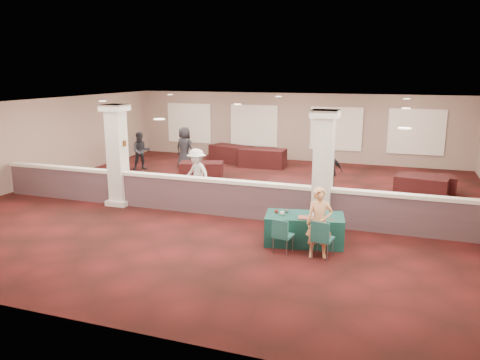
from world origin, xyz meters
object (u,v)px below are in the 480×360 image
(far_table_front_right, at_px, (421,187))
(far_table_back_left, at_px, (231,154))
(attendee_c, at_px, (330,171))
(conf_chair_main, at_px, (322,236))
(far_table_front_center, at_px, (293,192))
(attendee_a, at_px, (141,151))
(far_table_back_right, at_px, (429,185))
(far_table_front_left, at_px, (202,171))
(attendee_b, at_px, (197,174))
(conf_chair_side, at_px, (282,233))
(woman, at_px, (319,223))
(attendee_d, at_px, (185,148))
(near_table, at_px, (304,229))
(far_table_back_center, at_px, (263,158))

(far_table_front_right, xyz_separation_m, far_table_back_left, (-8.37, 3.74, 0.05))
(attendee_c, bearing_deg, conf_chair_main, -106.34)
(conf_chair_main, bearing_deg, far_table_front_center, 120.28)
(far_table_front_center, bearing_deg, attendee_a, 158.03)
(attendee_c, bearing_deg, far_table_back_right, -7.52)
(far_table_front_left, height_order, attendee_b, attendee_b)
(conf_chair_side, relative_size, woman, 0.51)
(conf_chair_main, relative_size, conf_chair_side, 1.06)
(far_table_front_left, relative_size, attendee_d, 0.91)
(woman, xyz_separation_m, far_table_front_left, (-5.83, 6.48, -0.48))
(far_table_back_right, height_order, attendee_b, attendee_b)
(near_table, xyz_separation_m, far_table_front_right, (2.85, 5.77, -0.02))
(attendee_a, bearing_deg, far_table_back_right, -37.32)
(far_table_front_right, bearing_deg, far_table_front_left, -179.69)
(woman, distance_m, attendee_a, 11.65)
(near_table, xyz_separation_m, far_table_front_left, (-5.34, 5.73, -0.02))
(conf_chair_main, bearing_deg, conf_chair_side, -170.35)
(woman, distance_m, attendee_b, 6.10)
(near_table, distance_m, attendee_b, 5.27)
(far_table_back_center, bearing_deg, far_table_front_left, -117.11)
(far_table_front_center, height_order, attendee_a, attendee_a)
(attendee_a, bearing_deg, woman, -74.55)
(attendee_b, bearing_deg, far_table_front_left, 135.05)
(attendee_a, relative_size, attendee_b, 0.97)
(conf_chair_side, bearing_deg, far_table_front_left, 137.03)
(near_table, bearing_deg, attendee_a, 132.08)
(far_table_back_right, distance_m, attendee_c, 3.47)
(attendee_b, distance_m, attendee_d, 4.99)
(attendee_d, bearing_deg, near_table, 145.94)
(far_table_back_right, relative_size, attendee_b, 0.99)
(woman, distance_m, far_table_back_left, 11.91)
(conf_chair_main, relative_size, attendee_d, 0.49)
(far_table_back_left, xyz_separation_m, far_table_back_center, (1.78, -0.66, 0.02))
(far_table_front_center, bearing_deg, far_table_back_center, 116.38)
(woman, bearing_deg, far_table_back_center, 99.40)
(attendee_d, bearing_deg, far_table_back_center, -140.62)
(far_table_front_center, relative_size, far_table_front_right, 1.01)
(woman, relative_size, far_table_front_left, 0.98)
(far_table_back_right, bearing_deg, far_table_front_center, -147.61)
(conf_chair_main, distance_m, far_table_back_left, 12.00)
(conf_chair_side, bearing_deg, attendee_b, 145.48)
(far_table_back_center, bearing_deg, far_table_back_right, -21.07)
(woman, height_order, far_table_back_left, woman)
(conf_chair_main, distance_m, attendee_b, 6.21)
(far_table_front_right, distance_m, far_table_back_left, 9.17)
(near_table, xyz_separation_m, attendee_a, (-8.57, 6.56, 0.45))
(attendee_a, relative_size, attendee_d, 0.88)
(far_table_back_right, bearing_deg, far_table_back_left, 159.08)
(conf_chair_side, xyz_separation_m, far_table_front_center, (-0.74, 4.37, -0.15))
(conf_chair_side, distance_m, far_table_front_right, 7.34)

